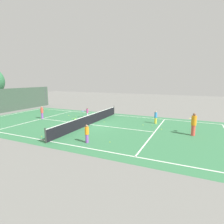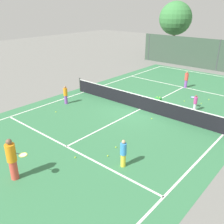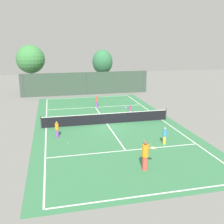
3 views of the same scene
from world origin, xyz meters
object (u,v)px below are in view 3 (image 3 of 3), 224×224
(player_3, at_px, (165,136))
(tennis_ball_8, at_px, (123,109))
(ball_crate, at_px, (105,116))
(tennis_ball_9, at_px, (67,143))
(tennis_ball_4, at_px, (52,123))
(tennis_ball_6, at_px, (124,125))
(tennis_ball_0, at_px, (115,113))
(tennis_ball_5, at_px, (142,151))
(player_1, at_px, (57,129))
(tennis_ball_7, at_px, (126,99))
(tennis_ball_10, at_px, (124,112))
(player_0, at_px, (97,101))
(player_4, at_px, (130,110))
(tennis_ball_3, at_px, (144,140))
(tennis_ball_11, at_px, (151,144))
(tennis_ball_1, at_px, (75,125))
(player_2, at_px, (145,155))
(tennis_ball_2, at_px, (117,121))

(player_3, bearing_deg, tennis_ball_8, 91.77)
(ball_crate, xyz_separation_m, tennis_ball_9, (-4.12, -5.94, -0.15))
(tennis_ball_4, xyz_separation_m, tennis_ball_6, (6.41, -2.20, 0.00))
(tennis_ball_0, height_order, tennis_ball_5, same)
(player_1, xyz_separation_m, tennis_ball_9, (0.70, -1.46, -0.64))
(tennis_ball_7, distance_m, tennis_ball_8, 5.29)
(tennis_ball_5, bearing_deg, player_3, 24.66)
(tennis_ball_4, xyz_separation_m, tennis_ball_10, (7.67, 2.29, 0.00))
(player_0, bearing_deg, tennis_ball_5, -86.02)
(tennis_ball_4, height_order, tennis_ball_10, same)
(player_1, distance_m, player_4, 8.83)
(ball_crate, height_order, tennis_ball_7, ball_crate)
(player_3, distance_m, ball_crate, 8.30)
(player_4, distance_m, tennis_ball_7, 7.86)
(tennis_ball_3, distance_m, tennis_ball_11, 0.86)
(tennis_ball_10, bearing_deg, tennis_ball_4, -163.34)
(player_3, bearing_deg, tennis_ball_10, 92.65)
(player_1, height_order, ball_crate, player_1)
(tennis_ball_3, xyz_separation_m, tennis_ball_11, (0.20, -0.84, 0.00))
(tennis_ball_1, bearing_deg, tennis_ball_9, -102.91)
(ball_crate, height_order, tennis_ball_10, ball_crate)
(tennis_ball_6, relative_size, tennis_ball_9, 1.00)
(tennis_ball_4, xyz_separation_m, tennis_ball_8, (7.78, 3.43, 0.00))
(ball_crate, distance_m, tennis_ball_8, 3.89)
(tennis_ball_3, bearing_deg, player_2, -109.44)
(tennis_ball_9, bearing_deg, tennis_ball_5, -28.96)
(player_0, relative_size, tennis_ball_8, 21.24)
(tennis_ball_2, height_order, tennis_ball_11, same)
(ball_crate, relative_size, tennis_ball_5, 6.45)
(player_4, bearing_deg, tennis_ball_10, 95.70)
(player_2, xyz_separation_m, tennis_ball_8, (2.47, 14.17, -0.91))
(tennis_ball_5, bearing_deg, tennis_ball_4, 126.53)
(player_0, xyz_separation_m, player_3, (2.99, -12.30, -0.05))
(player_3, xyz_separation_m, tennis_ball_5, (-2.07, -0.95, -0.63))
(tennis_ball_5, distance_m, tennis_ball_8, 11.72)
(player_3, bearing_deg, tennis_ball_4, 138.36)
(player_4, height_order, tennis_ball_10, player_4)
(player_4, bearing_deg, tennis_ball_3, -97.53)
(ball_crate, distance_m, tennis_ball_6, 3.01)
(tennis_ball_11, bearing_deg, tennis_ball_1, 130.62)
(player_1, xyz_separation_m, tennis_ball_4, (-0.35, 3.94, -0.64))
(player_0, height_order, player_4, player_0)
(player_0, xyz_separation_m, tennis_ball_7, (4.50, 3.30, -0.68))
(tennis_ball_3, relative_size, tennis_ball_11, 1.00)
(tennis_ball_3, height_order, tennis_ball_5, same)
(tennis_ball_3, bearing_deg, player_0, 98.90)
(player_3, relative_size, tennis_ball_3, 19.73)
(player_2, xyz_separation_m, tennis_ball_3, (1.59, 4.49, -0.91))
(player_1, xyz_separation_m, tennis_ball_11, (6.74, -3.14, -0.64))
(player_0, distance_m, tennis_ball_3, 11.49)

